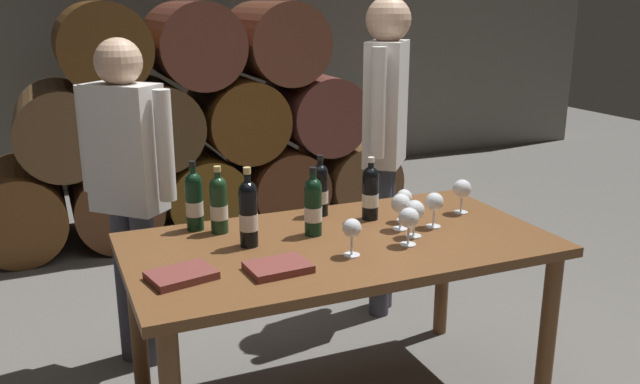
% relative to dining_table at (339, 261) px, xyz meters
% --- Properties ---
extents(cellar_back_wall, '(10.00, 0.24, 2.80)m').
position_rel_dining_table_xyz_m(cellar_back_wall, '(0.00, 4.20, 0.73)').
color(cellar_back_wall, slate).
rests_on(cellar_back_wall, ground_plane).
extents(barrel_stack, '(3.12, 0.90, 1.69)m').
position_rel_dining_table_xyz_m(barrel_stack, '(0.00, 2.60, 0.09)').
color(barrel_stack, brown).
rests_on(barrel_stack, ground_plane).
extents(dining_table, '(1.70, 0.90, 0.76)m').
position_rel_dining_table_xyz_m(dining_table, '(0.00, 0.00, 0.00)').
color(dining_table, brown).
rests_on(dining_table, ground_plane).
extents(wine_bottle_0, '(0.07, 0.07, 0.28)m').
position_rel_dining_table_xyz_m(wine_bottle_0, '(-0.42, 0.28, 0.22)').
color(wine_bottle_0, '#19381E').
rests_on(wine_bottle_0, dining_table).
extents(wine_bottle_1, '(0.07, 0.07, 0.28)m').
position_rel_dining_table_xyz_m(wine_bottle_1, '(0.24, 0.20, 0.21)').
color(wine_bottle_1, black).
rests_on(wine_bottle_1, dining_table).
extents(wine_bottle_2, '(0.07, 0.07, 0.28)m').
position_rel_dining_table_xyz_m(wine_bottle_2, '(0.06, 0.34, 0.21)').
color(wine_bottle_2, black).
rests_on(wine_bottle_2, dining_table).
extents(wine_bottle_3, '(0.07, 0.07, 0.30)m').
position_rel_dining_table_xyz_m(wine_bottle_3, '(-0.50, 0.36, 0.22)').
color(wine_bottle_3, black).
rests_on(wine_bottle_3, dining_table).
extents(wine_bottle_4, '(0.07, 0.07, 0.29)m').
position_rel_dining_table_xyz_m(wine_bottle_4, '(-0.07, 0.10, 0.22)').
color(wine_bottle_4, black).
rests_on(wine_bottle_4, dining_table).
extents(wine_bottle_5, '(0.07, 0.07, 0.32)m').
position_rel_dining_table_xyz_m(wine_bottle_5, '(-0.35, 0.08, 0.23)').
color(wine_bottle_5, black).
rests_on(wine_bottle_5, dining_table).
extents(wine_glass_0, '(0.07, 0.07, 0.14)m').
position_rel_dining_table_xyz_m(wine_glass_0, '(0.36, 0.11, 0.19)').
color(wine_glass_0, white).
rests_on(wine_glass_0, dining_table).
extents(wine_glass_1, '(0.07, 0.07, 0.15)m').
position_rel_dining_table_xyz_m(wine_glass_1, '(-0.03, -0.17, 0.20)').
color(wine_glass_1, white).
rests_on(wine_glass_1, dining_table).
extents(wine_glass_2, '(0.08, 0.08, 0.15)m').
position_rel_dining_table_xyz_m(wine_glass_2, '(0.23, -0.15, 0.20)').
color(wine_glass_2, white).
rests_on(wine_glass_2, dining_table).
extents(wine_glass_3, '(0.08, 0.08, 0.15)m').
position_rel_dining_table_xyz_m(wine_glass_3, '(0.44, -0.01, 0.20)').
color(wine_glass_3, white).
rests_on(wine_glass_3, dining_table).
extents(wine_glass_4, '(0.08, 0.08, 0.16)m').
position_rel_dining_table_xyz_m(wine_glass_4, '(0.30, -0.08, 0.20)').
color(wine_glass_4, white).
rests_on(wine_glass_4, dining_table).
extents(wine_glass_5, '(0.08, 0.08, 0.16)m').
position_rel_dining_table_xyz_m(wine_glass_5, '(0.66, 0.11, 0.20)').
color(wine_glass_5, white).
rests_on(wine_glass_5, dining_table).
extents(wine_glass_6, '(0.08, 0.08, 0.16)m').
position_rel_dining_table_xyz_m(wine_glass_6, '(0.29, 0.02, 0.20)').
color(wine_glass_6, white).
rests_on(wine_glass_6, dining_table).
extents(tasting_notebook, '(0.25, 0.20, 0.03)m').
position_rel_dining_table_xyz_m(tasting_notebook, '(-0.67, -0.14, 0.11)').
color(tasting_notebook, brown).
rests_on(tasting_notebook, dining_table).
extents(leather_ledger, '(0.23, 0.18, 0.03)m').
position_rel_dining_table_xyz_m(leather_ledger, '(-0.33, -0.20, 0.11)').
color(leather_ledger, brown).
rests_on(leather_ledger, dining_table).
extents(sommelier_presenting, '(0.34, 0.40, 1.72)m').
position_rel_dining_table_xyz_m(sommelier_presenting, '(0.61, 0.75, 0.37)').
color(sommelier_presenting, '#383842').
rests_on(sommelier_presenting, ground_plane).
extents(taster_seated_left, '(0.37, 0.37, 1.54)m').
position_rel_dining_table_xyz_m(taster_seated_left, '(-0.72, 0.72, 0.25)').
color(taster_seated_left, '#383842').
rests_on(taster_seated_left, ground_plane).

